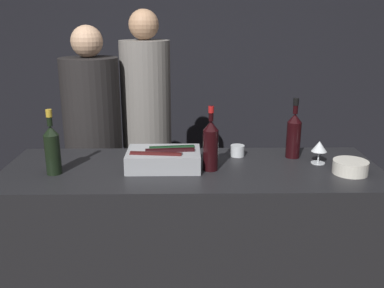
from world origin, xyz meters
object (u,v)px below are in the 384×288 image
ice_bin_with_bottles (164,158)px  candle_votive (237,151)px  red_wine_bottle_tall (211,144)px  person_blond_tee (147,122)px  champagne_bottle (52,148)px  person_in_hoodie (93,138)px  wine_glass (319,147)px  bowl_white (350,167)px  red_wine_bottle_black_foil (294,134)px

ice_bin_with_bottles → candle_votive: (0.41, 0.19, -0.02)m
red_wine_bottle_tall → person_blond_tee: person_blond_tee is taller
champagne_bottle → person_in_hoodie: person_in_hoodie is taller
wine_glass → person_in_hoodie: 1.54m
bowl_white → person_blond_tee: bearing=137.7°
red_wine_bottle_black_foil → person_in_hoodie: bearing=155.1°
candle_votive → person_in_hoodie: bearing=149.4°
candle_votive → person_in_hoodie: (-0.94, 0.56, -0.08)m
bowl_white → candle_votive: bowl_white is taller
ice_bin_with_bottles → champagne_bottle: 0.57m
wine_glass → red_wine_bottle_tall: size_ratio=0.37×
ice_bin_with_bottles → red_wine_bottle_tall: 0.26m
champagne_bottle → red_wine_bottle_black_foil: bearing=10.9°
bowl_white → person_blond_tee: person_blond_tee is taller
ice_bin_with_bottles → candle_votive: bearing=25.0°
person_blond_tee → ice_bin_with_bottles: bearing=149.9°
bowl_white → red_wine_bottle_black_foil: size_ratio=0.52×
red_wine_bottle_black_foil → person_blond_tee: size_ratio=0.19×
ice_bin_with_bottles → person_blond_tee: person_blond_tee is taller
bowl_white → champagne_bottle: champagne_bottle is taller
candle_votive → champagne_bottle: bearing=-164.3°
ice_bin_with_bottles → red_wine_bottle_tall: size_ratio=1.13×
red_wine_bottle_black_foil → champagne_bottle: 1.30m
red_wine_bottle_tall → champagne_bottle: (-0.80, -0.05, -0.00)m
ice_bin_with_bottles → red_wine_bottle_tall: bearing=-8.0°
wine_glass → candle_votive: wine_glass is taller
candle_votive → red_wine_bottle_black_foil: size_ratio=0.23×
ice_bin_with_bottles → person_blond_tee: size_ratio=0.21×
wine_glass → red_wine_bottle_black_foil: size_ratio=0.37×
red_wine_bottle_tall → person_blond_tee: 1.05m
ice_bin_with_bottles → red_wine_bottle_black_foil: red_wine_bottle_black_foil is taller
ice_bin_with_bottles → bowl_white: size_ratio=2.18×
person_in_hoodie → red_wine_bottle_tall: bearing=-47.9°
candle_votive → champagne_bottle: 1.01m
bowl_white → red_wine_bottle_tall: size_ratio=0.52×
red_wine_bottle_tall → person_in_hoodie: (-0.77, 0.78, -0.18)m
bowl_white → person_in_hoodie: (-1.48, 0.85, -0.08)m
candle_votive → red_wine_bottle_tall: (-0.17, -0.22, 0.11)m
wine_glass → red_wine_bottle_black_foil: red_wine_bottle_black_foil is taller
wine_glass → candle_votive: 0.45m
champagne_bottle → person_in_hoodie: 0.85m
wine_glass → person_blond_tee: bearing=139.4°
person_in_hoodie → candle_votive: bearing=-33.2°
candle_votive → bowl_white: bearing=-28.2°
ice_bin_with_bottles → candle_votive: ice_bin_with_bottles is taller
wine_glass → red_wine_bottle_tall: bearing=-171.2°
ice_bin_with_bottles → champagne_bottle: bearing=-171.8°
candle_votive → ice_bin_with_bottles: bearing=-155.0°
ice_bin_with_bottles → red_wine_bottle_tall: red_wine_bottle_tall is taller
wine_glass → champagne_bottle: (-1.39, -0.14, 0.04)m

